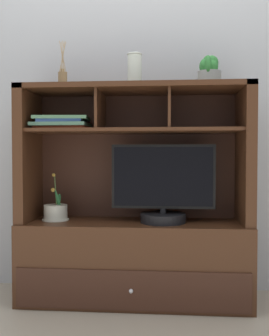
% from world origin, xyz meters
% --- Properties ---
extents(floor_plane, '(6.00, 6.00, 0.02)m').
position_xyz_m(floor_plane, '(0.00, 0.00, -0.01)').
color(floor_plane, '#A79B86').
rests_on(floor_plane, ground).
extents(back_wall, '(6.00, 0.02, 2.80)m').
position_xyz_m(back_wall, '(0.00, 0.24, 1.40)').
color(back_wall, '#B0B4B9').
rests_on(back_wall, ground).
extents(media_console, '(1.36, 0.45, 1.29)m').
position_xyz_m(media_console, '(0.00, 0.01, 0.41)').
color(media_console, '#432515').
rests_on(media_console, ground).
extents(tv_monitor, '(0.61, 0.27, 0.46)m').
position_xyz_m(tv_monitor, '(0.17, -0.02, 0.67)').
color(tv_monitor, black).
rests_on(tv_monitor, media_console).
extents(potted_orchid, '(0.16, 0.16, 0.29)m').
position_xyz_m(potted_orchid, '(-0.49, 0.01, 0.52)').
color(potted_orchid, silver).
rests_on(potted_orchid, media_console).
extents(magazine_stack_left, '(0.34, 0.25, 0.07)m').
position_xyz_m(magazine_stack_left, '(-0.43, -0.04, 1.07)').
color(magazine_stack_left, '#AB3D22').
rests_on(magazine_stack_left, media_console).
extents(diffuser_bottle, '(0.06, 0.06, 0.28)m').
position_xyz_m(diffuser_bottle, '(-0.44, 0.02, 1.34)').
color(diffuser_bottle, olive).
rests_on(diffuser_bottle, media_console).
extents(potted_succulent, '(0.16, 0.16, 0.18)m').
position_xyz_m(potted_succulent, '(0.44, 0.01, 1.37)').
color(potted_succulent, gray).
rests_on(potted_succulent, media_console).
extents(ceramic_vase, '(0.09, 0.09, 0.20)m').
position_xyz_m(ceramic_vase, '(0.00, 0.01, 1.38)').
color(ceramic_vase, silver).
rests_on(ceramic_vase, media_console).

